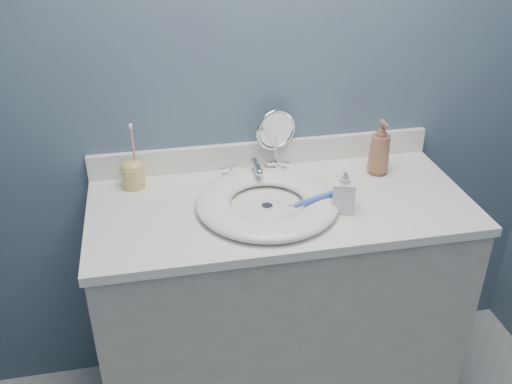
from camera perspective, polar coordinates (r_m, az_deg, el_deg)
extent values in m
cube|color=slate|center=(1.94, 0.72, 11.35)|extent=(2.20, 0.02, 2.40)
cube|color=beige|center=(2.10, 2.18, -11.67)|extent=(1.20, 0.55, 0.85)
cube|color=white|center=(1.84, 2.44, -1.32)|extent=(1.22, 0.57, 0.03)
cube|color=white|center=(2.04, 0.74, 3.88)|extent=(1.22, 0.02, 0.09)
cylinder|color=silver|center=(1.79, 1.12, -1.44)|extent=(0.04, 0.04, 0.01)
cube|color=silver|center=(1.97, -0.18, 1.70)|extent=(0.22, 0.05, 0.01)
cylinder|color=silver|center=(1.96, -0.18, 2.45)|extent=(0.03, 0.03, 0.06)
cylinder|color=silver|center=(1.91, 0.08, 2.57)|extent=(0.02, 0.09, 0.02)
sphere|color=silver|center=(1.87, 0.35, 1.95)|extent=(0.03, 0.03, 0.03)
cylinder|color=silver|center=(1.95, -2.63, 1.88)|extent=(0.02, 0.02, 0.03)
cube|color=silver|center=(1.94, -2.65, 2.43)|extent=(0.08, 0.03, 0.01)
cylinder|color=silver|center=(1.98, 2.23, 2.34)|extent=(0.02, 0.02, 0.03)
cube|color=silver|center=(1.97, 2.24, 2.88)|extent=(0.08, 0.03, 0.01)
cylinder|color=silver|center=(2.03, 1.93, 2.59)|extent=(0.08, 0.08, 0.01)
cylinder|color=silver|center=(2.01, 1.96, 4.00)|extent=(0.01, 0.01, 0.11)
torus|color=silver|center=(1.97, 2.00, 6.25)|extent=(0.15, 0.05, 0.15)
cylinder|color=white|center=(1.97, 2.00, 6.25)|extent=(0.12, 0.04, 0.13)
imported|color=#935E42|center=(2.00, 12.29, 4.39)|extent=(0.08, 0.08, 0.20)
imported|color=silver|center=(1.77, 8.80, 0.35)|extent=(0.09, 0.09, 0.15)
cylinder|color=#CDBC66|center=(1.94, -12.19, 1.50)|extent=(0.08, 0.08, 0.07)
ellipsoid|color=#CDBC66|center=(1.92, -12.31, 2.46)|extent=(0.08, 0.07, 0.05)
cylinder|color=pink|center=(1.89, -12.17, 4.34)|extent=(0.01, 0.03, 0.15)
cube|color=white|center=(1.86, -12.42, 6.45)|extent=(0.01, 0.02, 0.01)
cube|color=blue|center=(1.76, 5.94, -0.72)|extent=(0.15, 0.07, 0.01)
cube|color=white|center=(1.71, 3.67, -1.22)|extent=(0.03, 0.02, 0.01)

